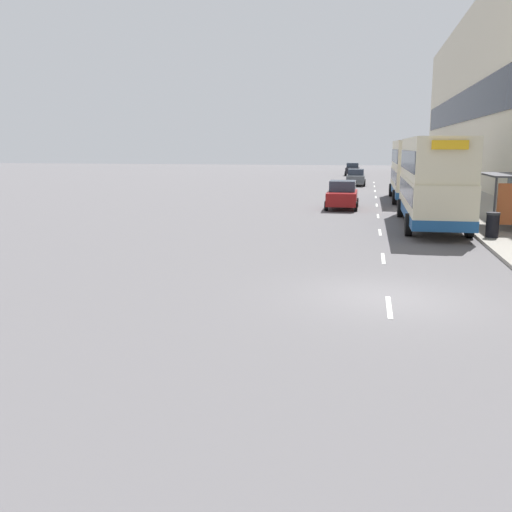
{
  "coord_description": "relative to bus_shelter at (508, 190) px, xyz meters",
  "views": [
    {
      "loc": [
        -0.61,
        -14.81,
        3.88
      ],
      "look_at": [
        -6.39,
        14.62,
        -1.89
      ],
      "focal_mm": 40.0,
      "sensor_mm": 36.0,
      "label": 1
    }
  ],
  "objects": [
    {
      "name": "lane_mark_0",
      "position": [
        -5.77,
        -14.45,
        -1.87
      ],
      "size": [
        0.12,
        2.0,
        0.01
      ],
      "color": "silver",
      "rests_on": "ground_plane"
    },
    {
      "name": "car_0",
      "position": [
        -7.64,
        30.71,
        -1.05
      ],
      "size": [
        1.96,
        4.57,
        1.66
      ],
      "rotation": [
        0.0,
        0.0,
        3.14
      ],
      "color": "#4C5156",
      "rests_on": "ground_plane"
    },
    {
      "name": "lane_mark_1",
      "position": [
        -5.77,
        -8.12,
        -1.87
      ],
      "size": [
        0.12,
        2.0,
        0.01
      ],
      "color": "silver",
      "rests_on": "ground_plane"
    },
    {
      "name": "lane_mark_2",
      "position": [
        -5.77,
        -1.78,
        -1.87
      ],
      "size": [
        0.12,
        2.0,
        0.01
      ],
      "color": "silver",
      "rests_on": "ground_plane"
    },
    {
      "name": "pavement",
      "position": [
        0.73,
        24.99,
        -1.81
      ],
      "size": [
        5.0,
        93.0,
        0.14
      ],
      "color": "gray",
      "rests_on": "ground_plane"
    },
    {
      "name": "litter_bin",
      "position": [
        -1.22,
        -3.25,
        -1.21
      ],
      "size": [
        0.55,
        0.55,
        1.05
      ],
      "color": "black",
      "rests_on": "ground_plane"
    },
    {
      "name": "lane_mark_4",
      "position": [
        -5.77,
        10.88,
        -1.87
      ],
      "size": [
        0.12,
        2.0,
        0.01
      ],
      "color": "silver",
      "rests_on": "ground_plane"
    },
    {
      "name": "double_decker_bus_near",
      "position": [
        -3.3,
        0.76,
        0.41
      ],
      "size": [
        2.85,
        10.87,
        4.3
      ],
      "color": "beige",
      "rests_on": "ground_plane"
    },
    {
      "name": "ground_plane",
      "position": [
        -5.77,
        -13.51,
        -1.88
      ],
      "size": [
        220.0,
        220.0,
        0.0
      ],
      "primitive_type": "plane",
      "color": "#5B595B"
    },
    {
      "name": "terrace_facade",
      "position": [
        4.72,
        24.99,
        7.09
      ],
      "size": [
        3.1,
        93.0,
        17.94
      ],
      "color": "beige",
      "rests_on": "ground_plane"
    },
    {
      "name": "double_decker_bus_ahead",
      "position": [
        -3.32,
        14.72,
        0.41
      ],
      "size": [
        2.85,
        10.39,
        4.3
      ],
      "color": "beige",
      "rests_on": "ground_plane"
    },
    {
      "name": "lane_mark_5",
      "position": [
        -5.77,
        17.22,
        -1.87
      ],
      "size": [
        0.12,
        2.0,
        0.01
      ],
      "color": "silver",
      "rests_on": "ground_plane"
    },
    {
      "name": "car_1",
      "position": [
        -8.58,
        51.79,
        -1.03
      ],
      "size": [
        2.0,
        4.58,
        1.69
      ],
      "rotation": [
        0.0,
        0.0,
        3.14
      ],
      "color": "black",
      "rests_on": "ground_plane"
    },
    {
      "name": "lane_mark_6",
      "position": [
        -5.77,
        23.55,
        -1.87
      ],
      "size": [
        0.12,
        2.0,
        0.01
      ],
      "color": "silver",
      "rests_on": "ground_plane"
    },
    {
      "name": "lane_mark_7",
      "position": [
        -5.77,
        29.89,
        -1.87
      ],
      "size": [
        0.12,
        2.0,
        0.01
      ],
      "color": "silver",
      "rests_on": "ground_plane"
    },
    {
      "name": "lane_mark_8",
      "position": [
        -5.77,
        36.22,
        -1.87
      ],
      "size": [
        0.12,
        2.0,
        0.01
      ],
      "color": "silver",
      "rests_on": "ground_plane"
    },
    {
      "name": "lane_mark_3",
      "position": [
        -5.77,
        4.55,
        -1.87
      ],
      "size": [
        0.12,
        2.0,
        0.01
      ],
      "color": "silver",
      "rests_on": "ground_plane"
    },
    {
      "name": "bus_shelter",
      "position": [
        0.0,
        0.0,
        0.0
      ],
      "size": [
        1.6,
        4.2,
        2.48
      ],
      "color": "#4C4C51",
      "rests_on": "ground_plane"
    },
    {
      "name": "car_2",
      "position": [
        -7.97,
        8.21,
        -1.0
      ],
      "size": [
        2.0,
        4.2,
        1.77
      ],
      "rotation": [
        0.0,
        0.0,
        3.14
      ],
      "color": "maroon",
      "rests_on": "ground_plane"
    }
  ]
}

